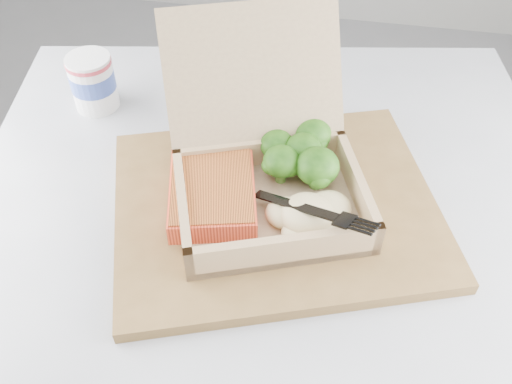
% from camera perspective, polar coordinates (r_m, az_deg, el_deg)
% --- Properties ---
extents(cafe_table, '(0.86, 0.86, 0.71)m').
position_cam_1_polar(cafe_table, '(0.82, 1.11, -11.00)').
color(cafe_table, black).
rests_on(cafe_table, floor).
extents(serving_tray, '(0.45, 0.41, 0.02)m').
position_cam_1_polar(serving_tray, '(0.67, 1.96, -1.43)').
color(serving_tray, brown).
rests_on(serving_tray, cafe_table).
extents(takeout_container, '(0.28, 0.31, 0.18)m').
position_cam_1_polar(takeout_container, '(0.65, 0.92, 3.27)').
color(takeout_container, tan).
rests_on(takeout_container, serving_tray).
extents(salmon_fillet, '(0.12, 0.14, 0.03)m').
position_cam_1_polar(salmon_fillet, '(0.65, -4.37, -0.08)').
color(salmon_fillet, '#E84F2D').
rests_on(salmon_fillet, takeout_container).
extents(broccoli_pile, '(0.11, 0.11, 0.04)m').
position_cam_1_polar(broccoli_pile, '(0.68, 4.67, 3.61)').
color(broccoli_pile, '#3A771A').
rests_on(broccoli_pile, takeout_container).
extents(mashed_potatoes, '(0.10, 0.09, 0.03)m').
position_cam_1_polar(mashed_potatoes, '(0.62, 5.18, -2.24)').
color(mashed_potatoes, '#C9BA82').
rests_on(mashed_potatoes, takeout_container).
extents(plastic_fork, '(0.15, 0.09, 0.04)m').
position_cam_1_polar(plastic_fork, '(0.62, 2.39, -0.45)').
color(plastic_fork, black).
rests_on(plastic_fork, mashed_potatoes).
extents(paper_cup, '(0.06, 0.06, 0.08)m').
position_cam_1_polar(paper_cup, '(0.84, -16.03, 10.66)').
color(paper_cup, white).
rests_on(paper_cup, cafe_table).
extents(receipt, '(0.11, 0.16, 0.00)m').
position_cam_1_polar(receipt, '(0.82, 1.68, 8.30)').
color(receipt, white).
rests_on(receipt, cafe_table).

